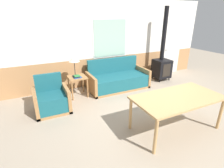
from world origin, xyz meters
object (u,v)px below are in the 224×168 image
object	(u,v)px
armchair	(52,101)
table_lamp	(74,60)
side_table	(78,80)
dining_table	(178,100)
couch	(118,80)
wood_stove	(162,63)

from	to	relation	value
armchair	table_lamp	xyz separation A→B (m)	(0.77, 0.64, 0.80)
side_table	table_lamp	xyz separation A→B (m)	(-0.03, 0.09, 0.59)
side_table	dining_table	bearing A→B (deg)	-60.43
couch	armchair	world-z (taller)	couch
table_lamp	wood_stove	size ratio (longest dim) A/B	0.23
couch	wood_stove	world-z (taller)	wood_stove
dining_table	wood_stove	bearing A→B (deg)	55.02
armchair	table_lamp	size ratio (longest dim) A/B	1.50
dining_table	side_table	bearing A→B (deg)	119.57
dining_table	couch	bearing A→B (deg)	91.24
dining_table	wood_stove	xyz separation A→B (m)	(1.73, 2.47, -0.05)
couch	armchair	distance (m)	2.19
table_lamp	armchair	bearing A→B (deg)	-140.56
armchair	dining_table	distance (m)	2.88
couch	wood_stove	bearing A→B (deg)	1.15
armchair	wood_stove	distance (m)	3.96
armchair	couch	bearing A→B (deg)	7.64
armchair	dining_table	xyz separation A→B (m)	(2.17, -1.86, 0.39)
side_table	wood_stove	distance (m)	3.10
side_table	dining_table	xyz separation A→B (m)	(1.37, -2.41, 0.19)
couch	table_lamp	bearing A→B (deg)	177.58
dining_table	armchair	bearing A→B (deg)	139.42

